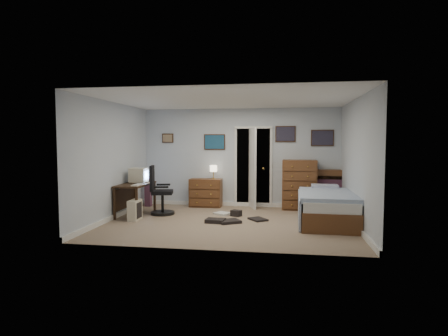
% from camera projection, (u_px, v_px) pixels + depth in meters
% --- Properties ---
extents(floor, '(5.00, 4.00, 0.02)m').
position_uv_depth(floor, '(229.00, 223.00, 7.69)').
color(floor, gray).
rests_on(floor, ground).
extents(computer_desk, '(0.58, 1.24, 0.71)m').
position_uv_depth(computer_desk, '(132.00, 191.00, 8.47)').
color(computer_desk, '#321E10').
rests_on(computer_desk, floor).
extents(crt_monitor, '(0.37, 0.35, 0.34)m').
position_uv_depth(crt_monitor, '(139.00, 175.00, 8.58)').
color(crt_monitor, beige).
rests_on(crt_monitor, computer_desk).
extents(keyboard, '(0.15, 0.38, 0.02)m').
position_uv_depth(keyboard, '(137.00, 185.00, 8.08)').
color(keyboard, beige).
rests_on(keyboard, computer_desk).
extents(pc_tower, '(0.20, 0.40, 0.43)m').
position_uv_depth(pc_tower, '(135.00, 210.00, 7.91)').
color(pc_tower, beige).
rests_on(pc_tower, floor).
extents(office_chair, '(0.64, 0.64, 1.12)m').
position_uv_depth(office_chair, '(160.00, 196.00, 8.51)').
color(office_chair, black).
rests_on(office_chair, floor).
extents(media_stack, '(0.15, 0.15, 0.76)m').
position_uv_depth(media_stack, '(148.00, 191.00, 9.60)').
color(media_stack, maroon).
rests_on(media_stack, floor).
extents(low_dresser, '(0.81, 0.41, 0.71)m').
position_uv_depth(low_dresser, '(206.00, 193.00, 9.54)').
color(low_dresser, brown).
rests_on(low_dresser, floor).
extents(table_lamp, '(0.18, 0.18, 0.35)m').
position_uv_depth(table_lamp, '(213.00, 169.00, 9.47)').
color(table_lamp, gold).
rests_on(table_lamp, low_dresser).
extents(doorway, '(0.96, 1.12, 2.05)m').
position_uv_depth(doorway, '(254.00, 167.00, 9.80)').
color(doorway, black).
rests_on(doorway, floor).
extents(tall_dresser, '(0.83, 0.50, 1.21)m').
position_uv_depth(tall_dresser, '(299.00, 185.00, 9.14)').
color(tall_dresser, brown).
rests_on(tall_dresser, floor).
extents(headboard_bookcase, '(1.09, 0.30, 0.97)m').
position_uv_depth(headboard_bookcase, '(325.00, 188.00, 9.16)').
color(headboard_bookcase, brown).
rests_on(headboard_bookcase, floor).
extents(bed, '(1.20, 2.15, 0.69)m').
position_uv_depth(bed, '(327.00, 207.00, 7.66)').
color(bed, brown).
rests_on(bed, floor).
extents(wall_posters, '(4.38, 0.04, 0.60)m').
position_uv_depth(wall_posters, '(262.00, 138.00, 9.43)').
color(wall_posters, '#331E11').
rests_on(wall_posters, floor).
extents(floor_clutter, '(1.28, 1.29, 0.13)m').
position_uv_depth(floor_clutter, '(230.00, 218.00, 7.93)').
color(floor_clutter, black).
rests_on(floor_clutter, floor).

